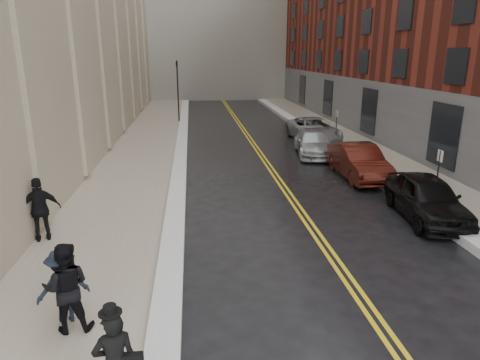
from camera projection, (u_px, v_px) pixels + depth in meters
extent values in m
plane|color=black|center=(275.00, 358.00, 8.42)|extent=(160.00, 160.00, 0.00)
cube|color=gray|center=(138.00, 163.00, 23.16)|extent=(4.00, 64.00, 0.15)
cube|color=gray|center=(376.00, 156.00, 24.60)|extent=(3.00, 64.00, 0.15)
cube|color=gold|center=(263.00, 160.00, 23.91)|extent=(0.12, 64.00, 0.01)
cube|color=gold|center=(267.00, 160.00, 23.94)|extent=(0.12, 64.00, 0.01)
cube|color=white|center=(180.00, 160.00, 23.39)|extent=(0.70, 60.80, 0.26)
cube|color=white|center=(345.00, 156.00, 24.38)|extent=(0.85, 60.80, 0.30)
cube|color=maroon|center=(464.00, 5.00, 29.63)|extent=(14.00, 50.00, 18.00)
cylinder|color=black|center=(178.00, 92.00, 35.98)|extent=(0.12, 0.12, 5.20)
imported|color=black|center=(177.00, 68.00, 35.41)|extent=(0.18, 0.15, 0.90)
cylinder|color=black|center=(437.00, 178.00, 16.57)|extent=(0.06, 0.06, 2.20)
cube|color=white|center=(440.00, 156.00, 16.31)|extent=(0.02, 0.35, 0.45)
cylinder|color=black|center=(336.00, 127.00, 28.00)|extent=(0.06, 0.06, 2.20)
cube|color=white|center=(337.00, 114.00, 27.75)|extent=(0.02, 0.35, 0.45)
imported|color=black|center=(427.00, 198.00, 15.32)|extent=(2.40, 4.84, 1.59)
imported|color=#3E110B|center=(359.00, 161.00, 20.39)|extent=(1.75, 4.90, 1.61)
imported|color=#ADB0B5|center=(313.00, 143.00, 25.10)|extent=(2.61, 5.07, 1.40)
imported|color=#9DA0A5|center=(313.00, 129.00, 29.11)|extent=(2.96, 5.76, 1.55)
imported|color=black|center=(66.00, 288.00, 8.79)|extent=(1.02, 0.83, 1.97)
imported|color=black|center=(63.00, 286.00, 9.13)|extent=(1.24, 1.01, 1.68)
imported|color=black|center=(41.00, 209.00, 13.12)|extent=(1.28, 0.86, 2.02)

